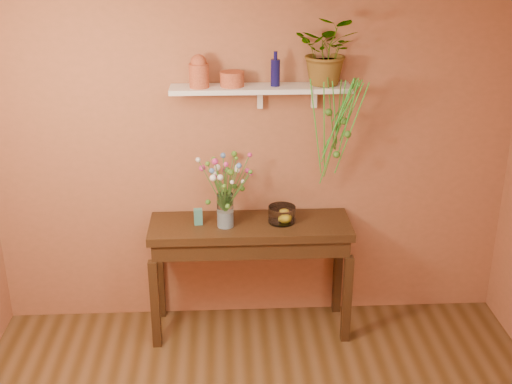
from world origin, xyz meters
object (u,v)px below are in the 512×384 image
at_px(glass_bowl, 282,215).
at_px(blue_bottle, 275,72).
at_px(bouquet, 224,175).
at_px(sideboard, 250,239).
at_px(glass_vase, 225,213).
at_px(spider_plant, 328,51).
at_px(terracotta_jug, 199,72).

bearing_deg(glass_bowl, blue_bottle, 112.32).
height_order(bouquet, glass_bowl, bouquet).
distance_m(sideboard, glass_vase, 0.31).
xyz_separation_m(spider_plant, bouquet, (-0.76, -0.18, -0.86)).
relative_size(sideboard, glass_bowl, 7.38).
xyz_separation_m(blue_bottle, glass_bowl, (0.05, -0.13, -1.06)).
xyz_separation_m(bouquet, glass_bowl, (0.43, 0.03, -0.34)).
bearing_deg(terracotta_jug, sideboard, -17.80).
distance_m(sideboard, terracotta_jug, 1.31).
distance_m(sideboard, bouquet, 0.56).
distance_m(glass_vase, bouquet, 0.29).
relative_size(glass_vase, glass_bowl, 1.25).
height_order(terracotta_jug, spider_plant, spider_plant).
distance_m(glass_vase, glass_bowl, 0.43).
bearing_deg(bouquet, glass_vase, -83.73).
xyz_separation_m(glass_vase, glass_bowl, (0.43, 0.06, -0.05)).
xyz_separation_m(sideboard, spider_plant, (0.57, 0.16, 1.39)).
height_order(sideboard, glass_vase, glass_vase).
bearing_deg(sideboard, blue_bottle, 35.77).
height_order(blue_bottle, bouquet, blue_bottle).
relative_size(sideboard, glass_vase, 5.91).
relative_size(terracotta_jug, spider_plant, 0.48).
bearing_deg(spider_plant, bouquet, -166.76).
bearing_deg(sideboard, glass_bowl, 2.50).
distance_m(spider_plant, bouquet, 1.16).
xyz_separation_m(terracotta_jug, spider_plant, (0.92, 0.05, 0.13)).
bearing_deg(glass_vase, glass_bowl, 7.37).
relative_size(sideboard, bouquet, 3.29).
height_order(terracotta_jug, blue_bottle, blue_bottle).
height_order(glass_vase, glass_bowl, glass_vase).
height_order(terracotta_jug, bouquet, terracotta_jug).
relative_size(terracotta_jug, glass_vase, 0.91).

